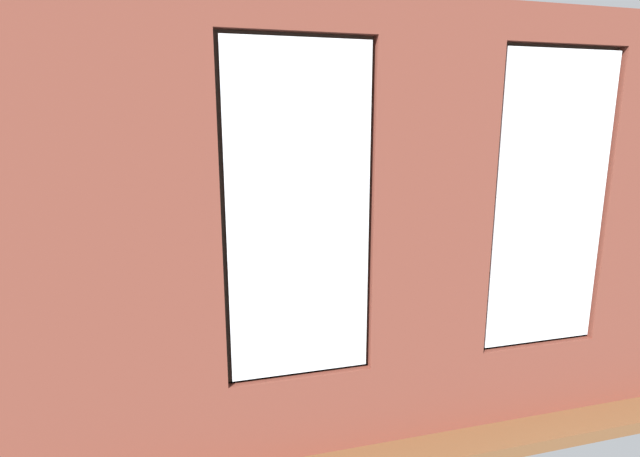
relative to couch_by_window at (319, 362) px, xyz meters
name	(u,v)px	position (x,y,z in m)	size (l,w,h in m)	color
ground_plane	(321,304)	(-0.63, -2.25, -0.38)	(6.46, 6.57, 0.10)	brown
brick_wall_with_windows	(429,240)	(-0.63, 0.65, 1.18)	(5.86, 0.30, 3.10)	brown
white_wall_right	(67,195)	(2.25, -2.05, 1.22)	(0.10, 5.57, 3.10)	silver
couch_by_window	(319,362)	(0.00, 0.00, 0.00)	(1.99, 0.87, 0.80)	black
couch_left	(489,272)	(-2.86, -1.85, 0.00)	(0.88, 1.81, 0.80)	black
coffee_table	(285,270)	(-0.21, -2.60, 0.03)	(1.45, 0.72, 0.41)	#A87547
cup_ceramic	(294,264)	(-0.32, -2.49, 0.12)	(0.08, 0.08, 0.09)	#33567F
candle_jar	(253,266)	(0.22, -2.49, 0.14)	(0.08, 0.08, 0.12)	#B7333D
remote_black	(311,261)	(-0.61, -2.72, 0.09)	(0.05, 0.17, 0.02)	black
media_console	(114,288)	(1.95, -2.57, -0.03)	(0.97, 0.42, 0.60)	black
tv_flatscreen	(109,236)	(1.95, -2.57, 0.63)	(1.05, 0.20, 0.73)	black
papasan_chair	(246,235)	(0.08, -4.38, 0.12)	(1.13, 1.13, 0.70)	olive
potted_plant_near_tv	(155,293)	(1.40, -1.63, 0.17)	(0.54, 0.54, 0.77)	brown
potted_plant_corner_far_left	(624,284)	(-3.02, 0.10, 0.46)	(0.85, 0.78, 1.34)	brown
potted_plant_between_couches	(472,285)	(-1.45, -0.04, 0.54)	(1.08, 1.03, 1.54)	gray
potted_plant_corner_near_left	(413,211)	(-3.01, -4.54, 0.37)	(0.62, 0.62, 1.08)	brown
potted_plant_mid_room_small	(340,262)	(-1.07, -2.82, 0.01)	(0.27, 0.27, 0.52)	brown
potted_plant_foreground_right	(147,221)	(1.65, -4.49, 0.44)	(0.85, 0.85, 1.14)	#9E5638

